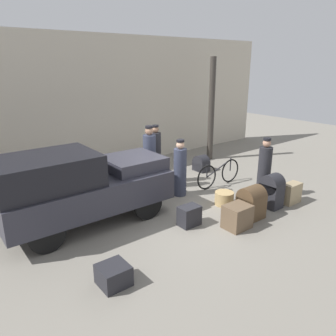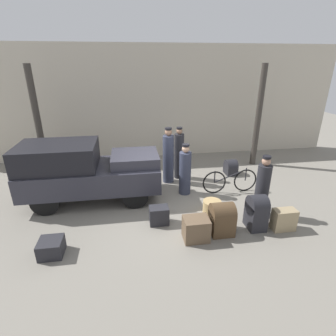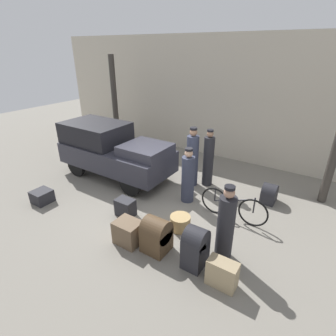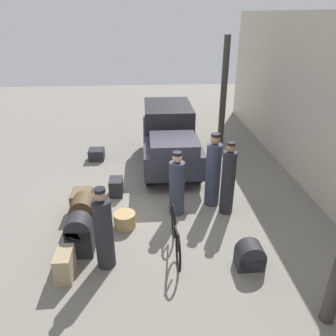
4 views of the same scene
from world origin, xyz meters
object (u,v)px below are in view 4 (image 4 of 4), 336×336
object	(u,v)px
truck	(169,135)
suitcase_small_leather	(79,234)
suitcase_tan_flat	(82,202)
wicker_basket	(125,220)
trunk_large_brown	(116,187)
trunk_barrel_dark	(84,212)
porter_carrying_trunk	(104,232)
porter_standing_middle	(228,181)
porter_with_bicycle	(213,173)
trunk_wicker_pale	(250,256)
porter_lifting_near_truck	(177,186)
bicycle	(176,235)
trunk_umber_medium	(97,154)
suitcase_black_upright	(65,265)

from	to	relation	value
truck	suitcase_small_leather	bearing A→B (deg)	-26.41
suitcase_small_leather	suitcase_tan_flat	size ratio (longest dim) A/B	1.53
wicker_basket	trunk_large_brown	xyz separation A→B (m)	(-1.49, -0.30, 0.06)
trunk_barrel_dark	suitcase_tan_flat	xyz separation A→B (m)	(-0.66, -0.15, -0.12)
porter_carrying_trunk	porter_standing_middle	distance (m)	3.21
porter_carrying_trunk	porter_with_bicycle	bearing A→B (deg)	130.46
trunk_wicker_pale	porter_lifting_near_truck	bearing A→B (deg)	-148.34
bicycle	suitcase_small_leather	size ratio (longest dim) A/B	1.96
porter_standing_middle	trunk_wicker_pale	distance (m)	2.03
porter_lifting_near_truck	trunk_wicker_pale	distance (m)	2.37
trunk_umber_medium	suitcase_tan_flat	world-z (taller)	suitcase_tan_flat
porter_lifting_near_truck	suitcase_black_upright	bearing A→B (deg)	-48.34
porter_lifting_near_truck	trunk_barrel_dark	distance (m)	2.21
bicycle	trunk_barrel_dark	distance (m)	2.21
porter_standing_middle	trunk_large_brown	xyz separation A→B (m)	(-1.03, -2.73, -0.61)
suitcase_black_upright	trunk_umber_medium	bearing A→B (deg)	-178.89
truck	porter_lifting_near_truck	bearing A→B (deg)	-0.95
trunk_umber_medium	trunk_wicker_pale	xyz separation A→B (m)	(5.38, 3.56, 0.06)
bicycle	wicker_basket	size ratio (longest dim) A/B	3.53
wicker_basket	trunk_umber_medium	bearing A→B (deg)	-164.04
porter_carrying_trunk	suitcase_black_upright	world-z (taller)	porter_carrying_trunk
truck	trunk_wicker_pale	xyz separation A→B (m)	(4.89, 1.17, -0.72)
truck	porter_lifting_near_truck	xyz separation A→B (m)	(2.92, -0.05, -0.23)
suitcase_black_upright	trunk_large_brown	world-z (taller)	suitcase_black_upright
bicycle	trunk_barrel_dark	world-z (taller)	trunk_barrel_dark
trunk_wicker_pale	trunk_barrel_dark	bearing A→B (deg)	-114.53
porter_lifting_near_truck	trunk_large_brown	xyz separation A→B (m)	(-0.99, -1.53, -0.50)
porter_with_bicycle	trunk_large_brown	size ratio (longest dim) A/B	3.89
porter_with_bicycle	trunk_wicker_pale	size ratio (longest dim) A/B	3.42
bicycle	wicker_basket	world-z (taller)	bicycle
porter_standing_middle	porter_lifting_near_truck	bearing A→B (deg)	-91.99
bicycle	trunk_umber_medium	bearing A→B (deg)	-155.49
porter_lifting_near_truck	porter_standing_middle	bearing A→B (deg)	88.01
truck	trunk_umber_medium	size ratio (longest dim) A/B	7.80
wicker_basket	porter_carrying_trunk	xyz separation A→B (m)	(1.22, -0.29, 0.60)
truck	porter_standing_middle	size ratio (longest dim) A/B	2.12
porter_lifting_near_truck	suitcase_black_upright	xyz separation A→B (m)	(1.99, -2.24, -0.46)
porter_lifting_near_truck	trunk_umber_medium	bearing A→B (deg)	-145.42
suitcase_black_upright	bicycle	bearing A→B (deg)	105.71
porter_carrying_trunk	porter_with_bicycle	xyz separation A→B (m)	(-2.10, 2.46, 0.10)
suitcase_black_upright	trunk_wicker_pale	distance (m)	3.46
trunk_umber_medium	trunk_large_brown	size ratio (longest dim) A/B	1.02
porter_lifting_near_truck	trunk_barrel_dark	xyz separation A→B (m)	(0.44, -2.14, -0.33)
wicker_basket	porter_lifting_near_truck	world-z (taller)	porter_lifting_near_truck
bicycle	suitcase_small_leather	xyz separation A→B (m)	(-0.06, -1.92, 0.08)
wicker_basket	trunk_large_brown	size ratio (longest dim) A/B	1.02
wicker_basket	porter_with_bicycle	distance (m)	2.43
truck	porter_standing_middle	xyz separation A→B (m)	(2.96, 1.16, -0.11)
trunk_large_brown	trunk_wicker_pale	xyz separation A→B (m)	(2.96, 2.74, 0.01)
porter_carrying_trunk	trunk_wicker_pale	distance (m)	2.80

